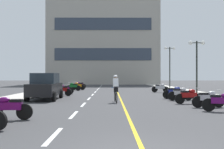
{
  "coord_description": "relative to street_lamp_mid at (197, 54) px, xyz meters",
  "views": [
    {
      "loc": [
        -0.45,
        -5.34,
        1.63
      ],
      "look_at": [
        -0.32,
        18.68,
        1.76
      ],
      "focal_mm": 43.27,
      "sensor_mm": 36.0,
      "label": 1
    }
  ],
  "objects": [
    {
      "name": "parked_car_near",
      "position": [
        -12.1,
        -5.19,
        -2.63
      ],
      "size": [
        1.98,
        4.23,
        1.82
      ],
      "color": "black",
      "rests_on": "ground"
    },
    {
      "name": "lane_dash_11",
      "position": [
        -9.16,
        27.61,
        -3.54
      ],
      "size": [
        0.14,
        2.2,
        0.01
      ],
      "primitive_type": "cube",
      "color": "silver",
      "rests_on": "ground"
    },
    {
      "name": "centre_line_yellow",
      "position": [
        -6.91,
        5.61,
        -3.54
      ],
      "size": [
        0.12,
        66.0,
        0.01
      ],
      "primitive_type": "cube",
      "color": "gold",
      "rests_on": "ground"
    },
    {
      "name": "motorcycle_2",
      "position": [
        -2.57,
        -11.52,
        -3.07
      ],
      "size": [
        1.67,
        0.69,
        0.92
      ],
      "color": "black",
      "rests_on": "ground"
    },
    {
      "name": "office_building",
      "position": [
        -9.02,
        31.45,
        5.93
      ],
      "size": [
        21.55,
        9.81,
        18.95
      ],
      "color": "#9E998E",
      "rests_on": "ground"
    },
    {
      "name": "motorcycle_10",
      "position": [
        -11.74,
        6.14,
        -3.07
      ],
      "size": [
        1.67,
        0.69,
        0.92
      ],
      "color": "black",
      "rests_on": "ground"
    },
    {
      "name": "motorcycle_6",
      "position": [
        -3.03,
        -4.49,
        -3.07
      ],
      "size": [
        1.7,
        0.6,
        0.92
      ],
      "color": "black",
      "rests_on": "ground"
    },
    {
      "name": "motorcycle_9",
      "position": [
        -2.7,
        2.81,
        -3.07
      ],
      "size": [
        1.66,
        0.75,
        0.92
      ],
      "color": "black",
      "rests_on": "ground"
    },
    {
      "name": "motorcycle_12",
      "position": [
        -11.56,
        9.36,
        -3.07
      ],
      "size": [
        1.67,
        0.69,
        0.92
      ],
      "color": "black",
      "rests_on": "ground"
    },
    {
      "name": "cyclist_rider",
      "position": [
        -7.29,
        -7.12,
        -2.66
      ],
      "size": [
        0.42,
        1.77,
        1.71
      ],
      "color": "black",
      "rests_on": "ground"
    },
    {
      "name": "motorcycle_3",
      "position": [
        -2.58,
        -9.89,
        -3.07
      ],
      "size": [
        1.7,
        0.6,
        0.92
      ],
      "color": "black",
      "rests_on": "ground"
    },
    {
      "name": "lane_dash_8",
      "position": [
        -9.16,
        15.61,
        -3.54
      ],
      "size": [
        0.14,
        2.2,
        0.01
      ],
      "primitive_type": "cube",
      "color": "silver",
      "rests_on": "ground"
    },
    {
      "name": "lane_dash_3",
      "position": [
        -9.16,
        -4.39,
        -3.54
      ],
      "size": [
        0.14,
        2.2,
        0.01
      ],
      "primitive_type": "cube",
      "color": "silver",
      "rests_on": "ground"
    },
    {
      "name": "lane_dash_1",
      "position": [
        -9.16,
        -12.39,
        -3.54
      ],
      "size": [
        0.14,
        2.2,
        0.01
      ],
      "primitive_type": "cube",
      "color": "silver",
      "rests_on": "ground"
    },
    {
      "name": "street_lamp_mid",
      "position": [
        0.0,
        0.0,
        0.0
      ],
      "size": [
        1.46,
        0.36,
        4.62
      ],
      "color": "black",
      "rests_on": "curb_right"
    },
    {
      "name": "motorcycle_1",
      "position": [
        -11.37,
        -13.74,
        -3.07
      ],
      "size": [
        1.7,
        0.6,
        0.92
      ],
      "color": "black",
      "rests_on": "ground"
    },
    {
      "name": "motorcycle_13",
      "position": [
        -11.66,
        11.56,
        -3.07
      ],
      "size": [
        1.66,
        0.74,
        0.92
      ],
      "color": "black",
      "rests_on": "ground"
    },
    {
      "name": "motorcycle_5",
      "position": [
        -2.98,
        -5.89,
        -3.07
      ],
      "size": [
        1.7,
        0.6,
        0.92
      ],
      "color": "black",
      "rests_on": "ground"
    },
    {
      "name": "lane_dash_0",
      "position": [
        -9.16,
        -16.39,
        -3.54
      ],
      "size": [
        0.14,
        2.2,
        0.01
      ],
      "primitive_type": "cube",
      "color": "silver",
      "rests_on": "ground"
    },
    {
      "name": "lane_dash_6",
      "position": [
        -9.16,
        7.61,
        -3.54
      ],
      "size": [
        0.14,
        2.2,
        0.01
      ],
      "primitive_type": "cube",
      "color": "silver",
      "rests_on": "ground"
    },
    {
      "name": "curb_left",
      "position": [
        -14.36,
        5.61,
        -3.49
      ],
      "size": [
        2.4,
        72.0,
        0.12
      ],
      "primitive_type": "cube",
      "color": "#B7B2A8",
      "rests_on": "ground"
    },
    {
      "name": "lane_dash_4",
      "position": [
        -9.16,
        -0.39,
        -3.54
      ],
      "size": [
        0.14,
        2.2,
        0.01
      ],
      "primitive_type": "cube",
      "color": "silver",
      "rests_on": "ground"
    },
    {
      "name": "lane_dash_9",
      "position": [
        -9.16,
        19.61,
        -3.54
      ],
      "size": [
        0.14,
        2.2,
        0.01
      ],
      "primitive_type": "cube",
      "color": "silver",
      "rests_on": "ground"
    },
    {
      "name": "lane_dash_7",
      "position": [
        -9.16,
        11.61,
        -3.54
      ],
      "size": [
        0.14,
        2.2,
        0.01
      ],
      "primitive_type": "cube",
      "color": "silver",
      "rests_on": "ground"
    },
    {
      "name": "curb_right",
      "position": [
        0.04,
        5.61,
        -3.49
      ],
      "size": [
        2.4,
        72.0,
        0.12
      ],
      "primitive_type": "cube",
      "color": "#B7B2A8",
      "rests_on": "ground"
    },
    {
      "name": "motorcycle_7",
      "position": [
        -11.6,
        -1.6,
        -3.07
      ],
      "size": [
        1.66,
        0.72,
        0.92
      ],
      "color": "black",
      "rests_on": "ground"
    },
    {
      "name": "motorcycle_11",
      "position": [
        -11.39,
        7.72,
        -3.07
      ],
      "size": [
        1.64,
        0.79,
        0.92
      ],
      "color": "black",
      "rests_on": "ground"
    },
    {
      "name": "lane_dash_2",
      "position": [
        -9.16,
        -8.39,
        -3.54
      ],
      "size": [
        0.14,
        2.2,
        0.01
      ],
      "primitive_type": "cube",
      "color": "silver",
      "rests_on": "ground"
    },
    {
      "name": "ground_plane",
      "position": [
        -7.16,
        2.61,
        -3.55
      ],
      "size": [
        140.0,
        140.0,
        0.0
      ],
      "primitive_type": "plane",
      "color": "#38383A"
    },
    {
      "name": "motorcycle_4",
      "position": [
        -3.02,
        -7.98,
        -3.07
      ],
      "size": [
        1.69,
        0.6,
        0.92
      ],
      "color": "black",
      "rests_on": "ground"
    },
    {
      "name": "street_lamp_far",
      "position": [
        0.18,
        11.61,
        0.46
      ],
      "size": [
        1.46,
        0.36,
        5.34
      ],
      "color": "black",
      "rests_on": "curb_right"
    },
    {
      "name": "lane_dash_10",
      "position": [
        -9.16,
        23.61,
        -3.54
      ],
      "size": [
        0.14,
        2.2,
        0.01
      ],
      "primitive_type": "cube",
      "color": "silver",
      "rests_on": "ground"
    },
    {
      "name": "lane_dash_5",
      "position": [
        -9.16,
        3.61,
        -3.54
      ],
      "size": [
        0.14,
        2.2,
        0.01
      ],
      "primitive_type": "cube",
      "color": "silver",
      "rests_on": "ground"
    },
    {
      "name": "motorcycle_8",
      "position": [
        -11.75,
        0.18,
        -3.07
      ],
      "size": [
        1.68,
        0.65,
        0.92
      ],
      "color": "black",
      "rests_on": "ground"
    }
  ]
}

